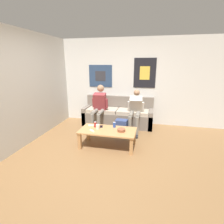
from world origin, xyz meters
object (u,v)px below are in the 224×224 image
object	(u,v)px
drink_can_blue	(114,125)
game_controller_near_left	(92,131)
game_controller_near_right	(91,125)
drink_can_red	(95,124)
backpack	(121,128)
person_seated_adult	(99,105)
ceramic_bowl	(121,130)
couch	(118,115)
pillar_candle	(98,127)
cell_phone	(101,126)
person_seated_teen	(135,109)
coffee_table	(108,132)

from	to	relation	value
drink_can_blue	game_controller_near_left	size ratio (longest dim) A/B	0.93
game_controller_near_right	drink_can_red	bearing A→B (deg)	-26.26
backpack	game_controller_near_left	size ratio (longest dim) A/B	3.14
game_controller_near_left	person_seated_adult	bearing A→B (deg)	99.69
ceramic_bowl	game_controller_near_left	bearing A→B (deg)	-169.07
couch	ceramic_bowl	world-z (taller)	couch
person_seated_adult	pillar_candle	bearing A→B (deg)	-74.65
person_seated_adult	pillar_candle	world-z (taller)	person_seated_adult
backpack	game_controller_near_left	distance (m)	1.01
drink_can_blue	cell_phone	size ratio (longest dim) A/B	0.84
ceramic_bowl	game_controller_near_right	world-z (taller)	ceramic_bowl
person_seated_teen	game_controller_near_left	xyz separation A→B (m)	(-0.82, -1.27, -0.20)
ceramic_bowl	drink_can_blue	xyz separation A→B (m)	(-0.20, 0.21, 0.03)
coffee_table	cell_phone	size ratio (longest dim) A/B	8.45
pillar_candle	game_controller_near_right	bearing A→B (deg)	141.34
coffee_table	game_controller_near_right	world-z (taller)	game_controller_near_right
ceramic_bowl	drink_can_red	bearing A→B (deg)	168.01
person_seated_teen	ceramic_bowl	bearing A→B (deg)	-98.96
person_seated_teen	ceramic_bowl	size ratio (longest dim) A/B	6.15
backpack	ceramic_bowl	bearing A→B (deg)	-80.12
drink_can_red	game_controller_near_right	xyz separation A→B (m)	(-0.12, 0.06, -0.05)
drink_can_red	cell_phone	xyz separation A→B (m)	(0.13, 0.05, -0.06)
drink_can_blue	drink_can_red	distance (m)	0.44
game_controller_near_left	drink_can_blue	bearing A→B (deg)	37.86
backpack	pillar_candle	xyz separation A→B (m)	(-0.42, -0.69, 0.25)
person_seated_teen	couch	bearing A→B (deg)	148.26
drink_can_blue	ceramic_bowl	bearing A→B (deg)	-46.54
drink_can_blue	drink_can_red	xyz separation A→B (m)	(-0.44, -0.08, 0.00)
person_seated_teen	drink_can_red	xyz separation A→B (m)	(-0.82, -1.01, -0.15)
couch	cell_phone	size ratio (longest dim) A/B	14.03
pillar_candle	coffee_table	bearing A→B (deg)	-0.70
ceramic_bowl	game_controller_near_right	xyz separation A→B (m)	(-0.76, 0.20, -0.02)
person_seated_adult	cell_phone	distance (m)	1.03
coffee_table	drink_can_red	xyz separation A→B (m)	(-0.33, 0.11, 0.12)
pillar_candle	person_seated_adult	bearing A→B (deg)	105.35
cell_phone	couch	bearing A→B (deg)	83.78
game_controller_near_right	person_seated_teen	bearing A→B (deg)	45.23
pillar_candle	ceramic_bowl	bearing A→B (deg)	-2.67
drink_can_blue	game_controller_near_left	world-z (taller)	drink_can_blue
person_seated_adult	backpack	xyz separation A→B (m)	(0.72, -0.40, -0.47)
backpack	pillar_candle	size ratio (longest dim) A/B	3.55
drink_can_blue	coffee_table	bearing A→B (deg)	-120.15
person_seated_adult	drink_can_red	distance (m)	1.03
game_controller_near_left	game_controller_near_right	xyz separation A→B (m)	(-0.12, 0.32, 0.00)
pillar_candle	drink_can_red	xyz separation A→B (m)	(-0.09, 0.11, 0.01)
couch	game_controller_near_left	size ratio (longest dim) A/B	15.62
coffee_table	drink_can_blue	xyz separation A→B (m)	(0.11, 0.19, 0.12)
backpack	cell_phone	xyz separation A→B (m)	(-0.38, -0.54, 0.20)
couch	game_controller_near_left	bearing A→B (deg)	-99.47
pillar_candle	game_controller_near_left	world-z (taller)	pillar_candle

